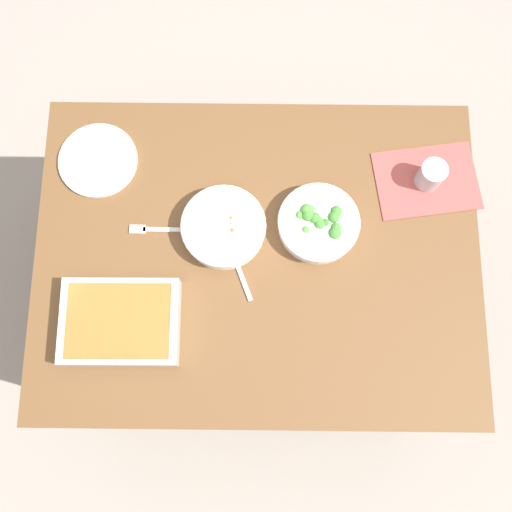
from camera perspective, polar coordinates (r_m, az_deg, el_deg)
ground_plane at (r=2.31m, az=-0.00°, el=-4.38°), size 6.00×6.00×0.00m
dining_table at (r=1.68m, az=-0.00°, el=-0.73°), size 1.20×0.90×0.74m
placemat at (r=1.72m, az=15.99°, el=6.99°), size 0.31×0.24×0.00m
stew_bowl at (r=1.58m, az=-3.28°, el=2.77°), size 0.23×0.23×0.06m
broccoli_bowl at (r=1.59m, az=5.90°, el=3.16°), size 0.22×0.22×0.07m
baking_dish at (r=1.56m, az=-13.10°, el=-6.21°), size 0.30×0.22×0.06m
drink_cup at (r=1.68m, az=16.32°, el=7.43°), size 0.07×0.07×0.08m
side_plate at (r=1.73m, az=-15.11°, el=8.88°), size 0.22×0.22×0.01m
spoon_by_stew at (r=1.58m, az=-2.08°, el=-0.53°), size 0.08×0.17×0.01m
fork_on_table at (r=1.63m, az=-9.67°, el=2.53°), size 0.18×0.02×0.01m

